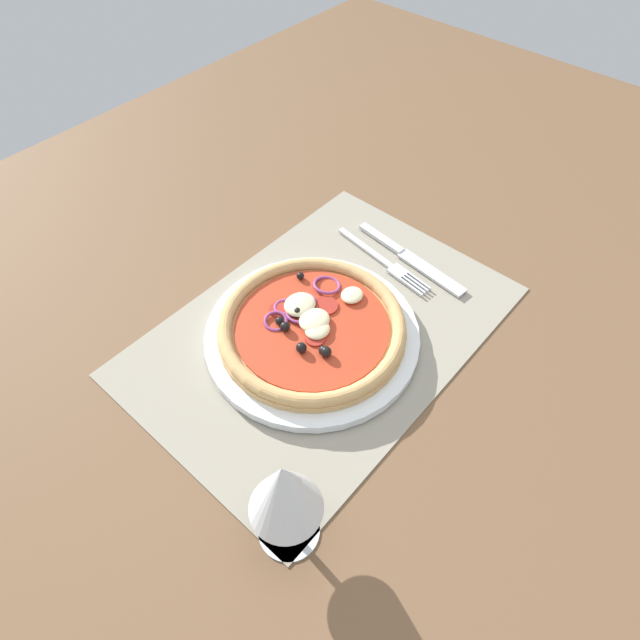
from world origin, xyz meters
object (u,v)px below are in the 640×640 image
at_px(pizza, 314,327).
at_px(fork, 386,263).
at_px(knife, 411,258).
at_px(wine_glass, 284,491).
at_px(plate, 314,337).

distance_m(pizza, fork, 0.18).
relative_size(knife, wine_glass, 1.35).
bearing_deg(wine_glass, plate, -144.33).
distance_m(pizza, knife, 0.21).
xyz_separation_m(knife, wine_glass, (0.41, 0.14, 0.10)).
distance_m(plate, wine_glass, 0.26).
bearing_deg(pizza, plate, 56.96).
distance_m(plate, fork, 0.18).
height_order(fork, wine_glass, wine_glass).
distance_m(plate, pizza, 0.02).
bearing_deg(knife, wine_glass, -65.58).
bearing_deg(wine_glass, pizza, -144.23).
relative_size(fork, wine_glass, 1.21).
bearing_deg(fork, plate, -77.94).
bearing_deg(fork, pizza, -78.25).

